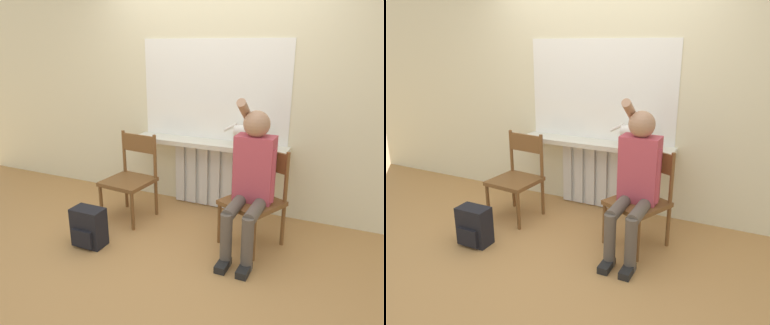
% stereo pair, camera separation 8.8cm
% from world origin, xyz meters
% --- Properties ---
extents(ground_plane, '(12.00, 12.00, 0.00)m').
position_xyz_m(ground_plane, '(0.00, 0.00, 0.00)').
color(ground_plane, '#B27F47').
extents(wall_with_window, '(7.00, 0.06, 2.70)m').
position_xyz_m(wall_with_window, '(0.00, 1.23, 1.35)').
color(wall_with_window, beige).
rests_on(wall_with_window, ground_plane).
extents(radiator, '(0.86, 0.08, 0.73)m').
position_xyz_m(radiator, '(-0.00, 1.15, 0.36)').
color(radiator, silver).
rests_on(radiator, ground_plane).
extents(windowsill, '(1.71, 0.28, 0.05)m').
position_xyz_m(windowsill, '(0.00, 1.06, 0.75)').
color(windowsill, beige).
rests_on(windowsill, radiator).
extents(window_glass, '(1.64, 0.01, 1.05)m').
position_xyz_m(window_glass, '(0.00, 1.20, 1.30)').
color(window_glass, white).
rests_on(window_glass, windowsill).
extents(chair_left, '(0.50, 0.50, 0.89)m').
position_xyz_m(chair_left, '(-0.66, 0.54, 0.45)').
color(chair_left, brown).
rests_on(chair_left, ground_plane).
extents(chair_right, '(0.61, 0.61, 0.89)m').
position_xyz_m(chair_right, '(0.68, 0.54, 0.45)').
color(chair_right, brown).
rests_on(chair_right, ground_plane).
extents(person, '(0.36, 1.00, 1.35)m').
position_xyz_m(person, '(0.66, 0.43, 0.69)').
color(person, brown).
rests_on(person, ground_plane).
extents(cat, '(0.43, 0.13, 0.23)m').
position_xyz_m(cat, '(0.44, 1.05, 0.92)').
color(cat, silver).
rests_on(cat, windowsill).
extents(backpack, '(0.30, 0.21, 0.36)m').
position_xyz_m(backpack, '(-0.68, -0.14, 0.18)').
color(backpack, black).
rests_on(backpack, ground_plane).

